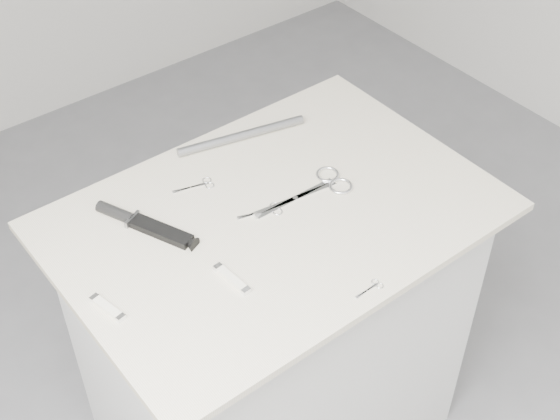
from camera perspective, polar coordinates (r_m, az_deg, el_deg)
plinth at (r=2.15m, az=-0.34°, el=-9.47°), size 0.90×0.60×0.90m
display_board at (r=1.81m, az=-0.40°, el=-0.44°), size 1.00×0.70×0.02m
large_shears at (r=1.87m, az=2.98°, el=1.72°), size 0.26×0.11×0.01m
embroidery_scissors_a at (r=1.80m, az=-0.95°, el=-0.07°), size 0.11×0.06×0.00m
embroidery_scissors_b at (r=1.88m, az=-5.89°, el=1.82°), size 0.10×0.05×0.00m
tiny_scissors at (r=1.65m, az=6.72°, el=-5.66°), size 0.07×0.03×0.00m
sheathed_knife at (r=1.79m, az=-10.20°, el=-0.88°), size 0.13×0.25×0.03m
pocket_knife_a at (r=1.65m, az=-3.55°, el=-5.03°), size 0.03×0.11×0.01m
pocket_knife_b at (r=1.63m, az=-12.51°, el=-6.99°), size 0.04×0.09×0.01m
metal_rail at (r=2.01m, az=-2.83°, el=5.46°), size 0.34×0.10×0.02m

